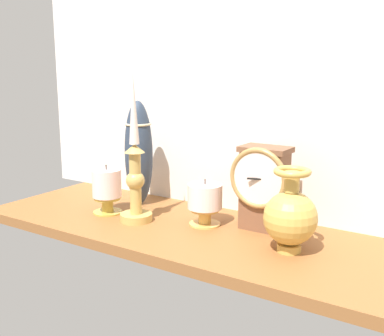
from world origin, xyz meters
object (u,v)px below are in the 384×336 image
pillar_candle_front (205,201)px  pillar_candle_near_clock (107,188)px  mantel_clock (263,186)px  brass_vase_bulbous (290,216)px  tall_ceramic_vase (139,153)px  candlestick_tall_left (135,172)px

pillar_candle_front → pillar_candle_near_clock: size_ratio=0.88×
mantel_clock → pillar_candle_near_clock: 39.22cm
mantel_clock → pillar_candle_near_clock: bearing=-165.2°
brass_vase_bulbous → pillar_candle_near_clock: (-47.99, -1.01, -1.09)cm
mantel_clock → brass_vase_bulbous: (10.26, -8.99, -2.68)cm
brass_vase_bulbous → pillar_candle_front: brass_vase_bulbous is taller
pillar_candle_near_clock → tall_ceramic_vase: size_ratio=0.45×
mantel_clock → brass_vase_bulbous: 13.91cm
candlestick_tall_left → tall_ceramic_vase: 14.43cm
pillar_candle_front → tall_ceramic_vase: 25.43cm
brass_vase_bulbous → pillar_candle_front: 23.31cm
pillar_candle_front → pillar_candle_near_clock: pillar_candle_near_clock is taller
pillar_candle_near_clock → brass_vase_bulbous: bearing=1.2°
candlestick_tall_left → pillar_candle_front: bearing=23.5°
brass_vase_bulbous → pillar_candle_near_clock: bearing=-178.8°
mantel_clock → tall_ceramic_vase: 36.29cm
candlestick_tall_left → pillar_candle_front: (15.16, 6.59, -6.19)cm
tall_ceramic_vase → pillar_candle_near_clock: bearing=-98.7°
candlestick_tall_left → pillar_candle_near_clock: size_ratio=2.88×
brass_vase_bulbous → pillar_candle_near_clock: brass_vase_bulbous is taller
brass_vase_bulbous → pillar_candle_near_clock: 48.02cm
pillar_candle_front → tall_ceramic_vase: tall_ceramic_vase is taller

